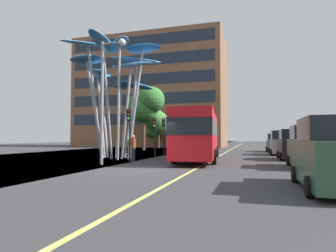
{
  "coord_description": "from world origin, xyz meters",
  "views": [
    {
      "loc": [
        5.35,
        -13.93,
        1.65
      ],
      "look_at": [
        -0.57,
        5.97,
        2.5
      ],
      "focal_mm": 30.51,
      "sensor_mm": 36.0,
      "label": 1
    }
  ],
  "objects_px": {
    "car_parked_mid": "(309,148)",
    "traffic_light_kerb_far": "(155,129)",
    "car_parked_far": "(293,145)",
    "car_parked_near": "(330,156)",
    "street_lamp": "(107,85)",
    "red_bus": "(198,133)",
    "pedestrian": "(133,148)",
    "traffic_light_kerb_near": "(129,124)",
    "leaf_sculpture": "(114,70)",
    "traffic_light_island_mid": "(164,128)",
    "car_far_side": "(275,143)",
    "car_side_street": "(281,144)"
  },
  "relations": [
    {
      "from": "traffic_light_kerb_far",
      "to": "pedestrian",
      "type": "distance_m",
      "value": 3.79
    },
    {
      "from": "leaf_sculpture",
      "to": "street_lamp",
      "type": "relative_size",
      "value": 1.19
    },
    {
      "from": "red_bus",
      "to": "pedestrian",
      "type": "relative_size",
      "value": 6.13
    },
    {
      "from": "car_parked_mid",
      "to": "car_far_side",
      "type": "height_order",
      "value": "car_parked_mid"
    },
    {
      "from": "traffic_light_kerb_near",
      "to": "car_parked_mid",
      "type": "relative_size",
      "value": 0.92
    },
    {
      "from": "red_bus",
      "to": "traffic_light_kerb_near",
      "type": "distance_m",
      "value": 5.16
    },
    {
      "from": "leaf_sculpture",
      "to": "car_side_street",
      "type": "xyz_separation_m",
      "value": [
        13.26,
        8.82,
        -5.99
      ]
    },
    {
      "from": "traffic_light_island_mid",
      "to": "car_parked_near",
      "type": "relative_size",
      "value": 0.75
    },
    {
      "from": "car_parked_far",
      "to": "leaf_sculpture",
      "type": "bearing_deg",
      "value": -168.88
    },
    {
      "from": "car_parked_near",
      "to": "street_lamp",
      "type": "bearing_deg",
      "value": 152.78
    },
    {
      "from": "traffic_light_island_mid",
      "to": "car_parked_mid",
      "type": "distance_m",
      "value": 12.92
    },
    {
      "from": "traffic_light_kerb_near",
      "to": "traffic_light_island_mid",
      "type": "relative_size",
      "value": 1.04
    },
    {
      "from": "car_parked_near",
      "to": "car_far_side",
      "type": "distance_m",
      "value": 25.39
    },
    {
      "from": "traffic_light_kerb_far",
      "to": "car_parked_far",
      "type": "distance_m",
      "value": 10.67
    },
    {
      "from": "traffic_light_kerb_far",
      "to": "traffic_light_island_mid",
      "type": "height_order",
      "value": "traffic_light_island_mid"
    },
    {
      "from": "car_parked_near",
      "to": "pedestrian",
      "type": "relative_size",
      "value": 2.48
    },
    {
      "from": "car_parked_mid",
      "to": "traffic_light_kerb_far",
      "type": "bearing_deg",
      "value": 156.08
    },
    {
      "from": "pedestrian",
      "to": "street_lamp",
      "type": "bearing_deg",
      "value": -101.75
    },
    {
      "from": "traffic_light_kerb_near",
      "to": "traffic_light_kerb_far",
      "type": "xyz_separation_m",
      "value": [
        0.2,
        4.53,
        -0.22
      ]
    },
    {
      "from": "pedestrian",
      "to": "traffic_light_island_mid",
      "type": "bearing_deg",
      "value": 86.79
    },
    {
      "from": "leaf_sculpture",
      "to": "traffic_light_kerb_far",
      "type": "height_order",
      "value": "leaf_sculpture"
    },
    {
      "from": "car_side_street",
      "to": "leaf_sculpture",
      "type": "bearing_deg",
      "value": -146.37
    },
    {
      "from": "traffic_light_kerb_near",
      "to": "traffic_light_island_mid",
      "type": "height_order",
      "value": "traffic_light_kerb_near"
    },
    {
      "from": "traffic_light_kerb_near",
      "to": "car_far_side",
      "type": "distance_m",
      "value": 20.91
    },
    {
      "from": "car_parked_mid",
      "to": "car_side_street",
      "type": "relative_size",
      "value": 0.85
    },
    {
      "from": "red_bus",
      "to": "traffic_light_island_mid",
      "type": "xyz_separation_m",
      "value": [
        -3.85,
        3.91,
        0.51
      ]
    },
    {
      "from": "car_far_side",
      "to": "street_lamp",
      "type": "distance_m",
      "value": 23.01
    },
    {
      "from": "car_parked_near",
      "to": "car_side_street",
      "type": "bearing_deg",
      "value": 89.23
    },
    {
      "from": "leaf_sculpture",
      "to": "car_parked_far",
      "type": "height_order",
      "value": "leaf_sculpture"
    },
    {
      "from": "car_parked_mid",
      "to": "car_side_street",
      "type": "bearing_deg",
      "value": 91.62
    },
    {
      "from": "street_lamp",
      "to": "pedestrian",
      "type": "xyz_separation_m",
      "value": [
        0.57,
        2.73,
        -3.98
      ]
    },
    {
      "from": "leaf_sculpture",
      "to": "street_lamp",
      "type": "height_order",
      "value": "leaf_sculpture"
    },
    {
      "from": "traffic_light_kerb_near",
      "to": "traffic_light_kerb_far",
      "type": "height_order",
      "value": "traffic_light_kerb_near"
    },
    {
      "from": "car_parked_far",
      "to": "street_lamp",
      "type": "relative_size",
      "value": 0.54
    },
    {
      "from": "car_parked_far",
      "to": "pedestrian",
      "type": "xyz_separation_m",
      "value": [
        -10.87,
        -4.79,
        -0.14
      ]
    },
    {
      "from": "traffic_light_kerb_far",
      "to": "car_parked_far",
      "type": "bearing_deg",
      "value": 7.02
    },
    {
      "from": "car_parked_far",
      "to": "traffic_light_island_mid",
      "type": "bearing_deg",
      "value": 173.24
    },
    {
      "from": "street_lamp",
      "to": "traffic_light_kerb_near",
      "type": "bearing_deg",
      "value": 66.85
    },
    {
      "from": "traffic_light_island_mid",
      "to": "traffic_light_kerb_near",
      "type": "bearing_deg",
      "value": -91.46
    },
    {
      "from": "traffic_light_kerb_near",
      "to": "car_far_side",
      "type": "bearing_deg",
      "value": 60.15
    },
    {
      "from": "car_side_street",
      "to": "car_far_side",
      "type": "distance_m",
      "value": 6.1
    },
    {
      "from": "traffic_light_island_mid",
      "to": "car_side_street",
      "type": "height_order",
      "value": "traffic_light_island_mid"
    },
    {
      "from": "car_side_street",
      "to": "traffic_light_island_mid",
      "type": "bearing_deg",
      "value": -154.42
    },
    {
      "from": "leaf_sculpture",
      "to": "car_parked_near",
      "type": "xyz_separation_m",
      "value": [
        13.0,
        -10.47,
        -6.0
      ]
    },
    {
      "from": "street_lamp",
      "to": "car_parked_far",
      "type": "bearing_deg",
      "value": 33.3
    },
    {
      "from": "red_bus",
      "to": "car_parked_far",
      "type": "xyz_separation_m",
      "value": [
        6.69,
        2.66,
        -0.9
      ]
    },
    {
      "from": "traffic_light_kerb_near",
      "to": "street_lamp",
      "type": "relative_size",
      "value": 0.46
    },
    {
      "from": "car_side_street",
      "to": "street_lamp",
      "type": "height_order",
      "value": "street_lamp"
    },
    {
      "from": "traffic_light_island_mid",
      "to": "car_parked_mid",
      "type": "relative_size",
      "value": 0.89
    },
    {
      "from": "car_far_side",
      "to": "street_lamp",
      "type": "bearing_deg",
      "value": -119.31
    }
  ]
}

